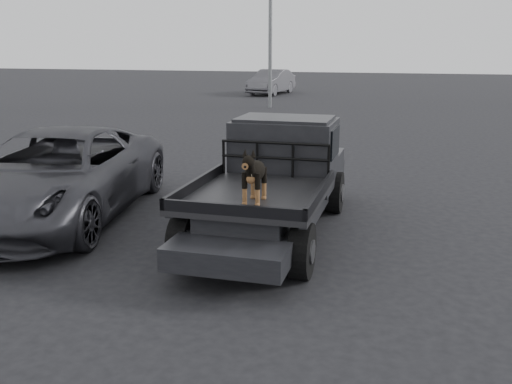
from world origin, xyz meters
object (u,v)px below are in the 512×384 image
(distant_car_a, at_px, (271,82))
(flatbed_ute, at_px, (272,206))
(dog, at_px, (255,176))
(parked_suv, at_px, (56,175))

(distant_car_a, bearing_deg, flatbed_ute, -68.37)
(dog, xyz_separation_m, parked_suv, (-3.99, 1.26, -0.51))
(flatbed_ute, height_order, dog, dog)
(dog, distance_m, parked_suv, 4.22)
(parked_suv, relative_size, distant_car_a, 1.21)
(dog, relative_size, distant_car_a, 0.16)
(parked_suv, xyz_separation_m, distant_car_a, (-2.78, 27.10, -0.01))
(parked_suv, distance_m, distant_car_a, 27.24)
(parked_suv, bearing_deg, distant_car_a, 86.82)
(flatbed_ute, distance_m, parked_suv, 3.90)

